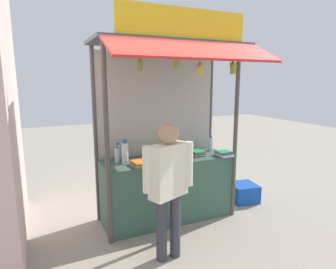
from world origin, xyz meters
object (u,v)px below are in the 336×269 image
magazine_stack_center (224,154)px  magazine_stack_left (198,153)px  water_bottle_front_left (118,152)px  water_bottle_back_right (167,146)px  plastic_crate (243,192)px  vendor_person (168,179)px  banana_bunch_leftmost (200,70)px  magazine_stack_mid_right (141,163)px  water_bottle_far_right (211,143)px  banana_bunch_rightmost (233,68)px  banana_bunch_inner_left (140,65)px  water_bottle_back_left (125,153)px  banana_bunch_inner_right (176,63)px  water_bottle_front_right (117,155)px

magazine_stack_center → magazine_stack_left: (-0.32, 0.23, -0.00)m
water_bottle_front_left → water_bottle_back_right: (0.73, -0.05, 0.03)m
magazine_stack_center → plastic_crate: bearing=23.5°
plastic_crate → water_bottle_front_left: bearing=174.5°
magazine_stack_center → vendor_person: vendor_person is taller
magazine_stack_center → banana_bunch_leftmost: (-0.54, -0.16, 1.20)m
magazine_stack_mid_right → water_bottle_far_right: bearing=13.7°
banana_bunch_rightmost → plastic_crate: (0.66, 0.44, -2.03)m
banana_bunch_rightmost → plastic_crate: 2.18m
magazine_stack_mid_right → magazine_stack_center: size_ratio=1.12×
water_bottle_far_right → water_bottle_back_right: (-0.76, 0.03, 0.03)m
water_bottle_back_right → banana_bunch_inner_left: (-0.61, -0.59, 1.14)m
water_bottle_back_left → banana_bunch_rightmost: 1.84m
water_bottle_back_right → magazine_stack_left: 0.47m
magazine_stack_mid_right → banana_bunch_rightmost: size_ratio=1.00×
magazine_stack_center → banana_bunch_inner_left: bearing=-173.1°
vendor_person → banana_bunch_inner_left: bearing=84.8°
magazine_stack_left → banana_bunch_leftmost: size_ratio=0.85×
water_bottle_back_left → plastic_crate: size_ratio=0.76×
water_bottle_back_left → magazine_stack_left: water_bottle_back_left is taller
banana_bunch_leftmost → water_bottle_far_right: bearing=44.7°
water_bottle_front_left → vendor_person: bearing=-77.0°
magazine_stack_left → magazine_stack_mid_right: bearing=-171.3°
banana_bunch_inner_right → vendor_person: banana_bunch_inner_right is taller
banana_bunch_leftmost → vendor_person: banana_bunch_leftmost is taller
banana_bunch_inner_right → magazine_stack_mid_right: bearing=148.1°
water_bottle_front_right → plastic_crate: bearing=-2.5°
water_bottle_front_left → magazine_stack_center: (1.47, -0.47, -0.08)m
water_bottle_back_right → banana_bunch_inner_right: bearing=-103.3°
water_bottle_back_right → banana_bunch_rightmost: (0.71, -0.59, 1.12)m
water_bottle_front_left → water_bottle_back_right: size_ratio=0.81×
water_bottle_back_left → magazine_stack_center: 1.45m
water_bottle_back_right → plastic_crate: size_ratio=0.72×
banana_bunch_inner_left → banana_bunch_leftmost: 0.80m
water_bottle_front_right → banana_bunch_inner_left: (0.16, -0.53, 1.17)m
water_bottle_back_left → banana_bunch_leftmost: 1.46m
water_bottle_far_right → water_bottle_back_left: size_ratio=0.75×
water_bottle_front_left → magazine_stack_left: water_bottle_front_left is taller
banana_bunch_leftmost → vendor_person: size_ratio=0.19×
magazine_stack_left → water_bottle_far_right: bearing=26.5°
banana_bunch_inner_right → plastic_crate: banana_bunch_inner_right is taller
magazine_stack_center → water_bottle_back_right: bearing=150.1°
magazine_stack_center → banana_bunch_rightmost: banana_bunch_rightmost is taller
water_bottle_back_left → banana_bunch_inner_right: bearing=-37.9°
magazine_stack_center → banana_bunch_inner_right: (-0.88, -0.17, 1.27)m
water_bottle_far_right → water_bottle_back_left: 1.45m
water_bottle_back_left → magazine_stack_left: 1.11m
water_bottle_back_right → vendor_person: vendor_person is taller
water_bottle_front_right → banana_bunch_rightmost: (1.48, -0.53, 1.16)m
banana_bunch_rightmost → water_bottle_back_right: bearing=140.2°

